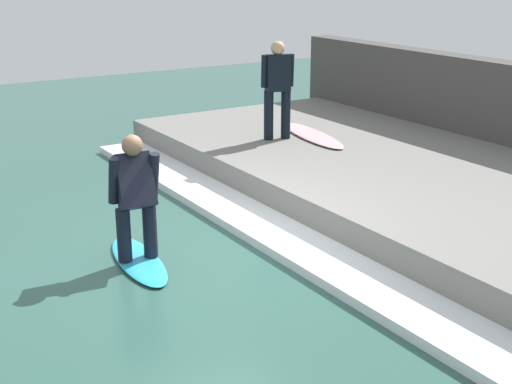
# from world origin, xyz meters

# --- Properties ---
(ground_plane) EXTENTS (28.00, 28.00, 0.00)m
(ground_plane) POSITION_xyz_m (0.00, 0.00, 0.00)
(ground_plane) COLOR #2D564C
(concrete_ledge) EXTENTS (4.40, 11.17, 0.47)m
(concrete_ledge) POSITION_xyz_m (3.60, 0.00, 0.24)
(concrete_ledge) COLOR slate
(concrete_ledge) RESTS_ON ground_plane
(wave_foam_crest) EXTENTS (0.80, 10.61, 0.12)m
(wave_foam_crest) POSITION_xyz_m (1.00, 0.00, 0.06)
(wave_foam_crest) COLOR white
(wave_foam_crest) RESTS_ON ground_plane
(surfboard_riding) EXTENTS (0.66, 1.65, 0.06)m
(surfboard_riding) POSITION_xyz_m (-0.80, 0.28, 0.03)
(surfboard_riding) COLOR #2DADD1
(surfboard_riding) RESTS_ON ground_plane
(surfer_riding) EXTENTS (0.58, 0.52, 1.49)m
(surfer_riding) POSITION_xyz_m (-0.80, 0.28, 0.88)
(surfer_riding) COLOR black
(surfer_riding) RESTS_ON surfboard_riding
(surfer_waiting_near) EXTENTS (0.55, 0.37, 1.65)m
(surfer_waiting_near) POSITION_xyz_m (2.90, 2.88, 1.40)
(surfer_waiting_near) COLOR black
(surfer_waiting_near) RESTS_ON concrete_ledge
(surfboard_waiting_near) EXTENTS (0.87, 2.13, 0.06)m
(surfboard_waiting_near) POSITION_xyz_m (3.51, 2.68, 0.50)
(surfboard_waiting_near) COLOR beige
(surfboard_waiting_near) RESTS_ON concrete_ledge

